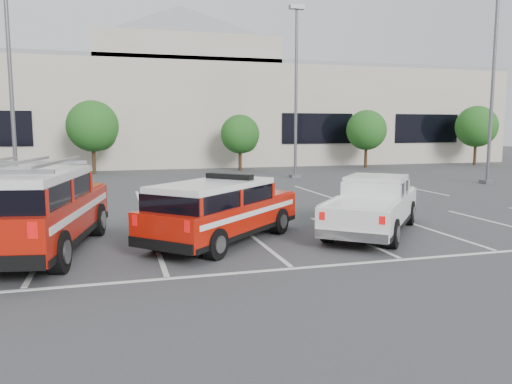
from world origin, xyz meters
TOP-DOWN VIEW (x-y plane):
  - ground at (0.00, 0.00)m, footprint 120.00×120.00m
  - stall_markings at (0.00, 4.50)m, footprint 23.00×15.00m
  - convention_building at (0.18, 31.86)m, footprint 60.00×16.99m
  - tree_mid_left at (-4.91, 22.05)m, footprint 3.37×3.37m
  - tree_mid_right at (5.09, 22.05)m, footprint 2.77×2.77m
  - tree_right at (15.09, 22.05)m, footprint 3.07×3.07m
  - tree_far_right at (25.09, 22.05)m, footprint 3.37×3.37m
  - light_pole_left at (-8.00, 12.00)m, footprint 0.90×0.60m
  - light_pole_mid at (7.00, 16.00)m, footprint 0.90×0.60m
  - light_pole_right at (16.00, 10.00)m, footprint 0.90×0.60m
  - fire_chief_suv at (-0.98, 0.05)m, footprint 4.95×4.95m
  - white_pickup at (3.53, 0.08)m, footprint 4.79×5.25m
  - ladder_suv at (-5.57, 0.05)m, footprint 3.28×6.16m

SIDE VIEW (x-z plane):
  - ground at x=0.00m, z-range 0.00..0.00m
  - stall_markings at x=0.00m, z-range 0.00..0.01m
  - white_pickup at x=3.53m, z-range -0.17..1.46m
  - fire_chief_suv at x=-0.98m, z-range -0.16..1.64m
  - ladder_suv at x=-5.57m, z-range -0.23..2.07m
  - tree_mid_right at x=5.09m, z-range 0.51..4.50m
  - tree_right at x=15.09m, z-range 0.56..4.98m
  - tree_mid_left at x=-4.91m, z-range 0.62..5.46m
  - tree_far_right at x=25.09m, z-range 0.62..5.46m
  - convention_building at x=0.18m, z-range -1.88..11.32m
  - light_pole_left at x=-8.00m, z-range 0.07..10.31m
  - light_pole_mid at x=7.00m, z-range 0.07..10.31m
  - light_pole_right at x=16.00m, z-range 0.07..10.31m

